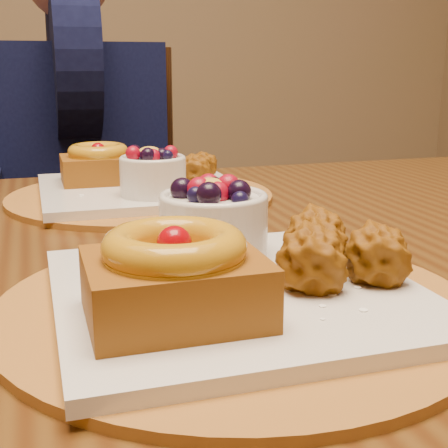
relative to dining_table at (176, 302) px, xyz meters
The scene contains 5 objects.
dining_table is the anchor object (origin of this frame).
place_setting_near 0.24m from the dining_table, 90.96° to the right, with size 0.38×0.38×0.09m.
place_setting_far 0.24m from the dining_table, 90.70° to the left, with size 0.38×0.38×0.09m.
chair_far 0.80m from the dining_table, 95.84° to the left, with size 0.59×0.59×0.98m.
diner 0.80m from the dining_table, 93.43° to the left, with size 0.47×0.46×0.77m.
Camera 1 is at (-0.10, -0.63, 0.94)m, focal length 50.00 mm.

